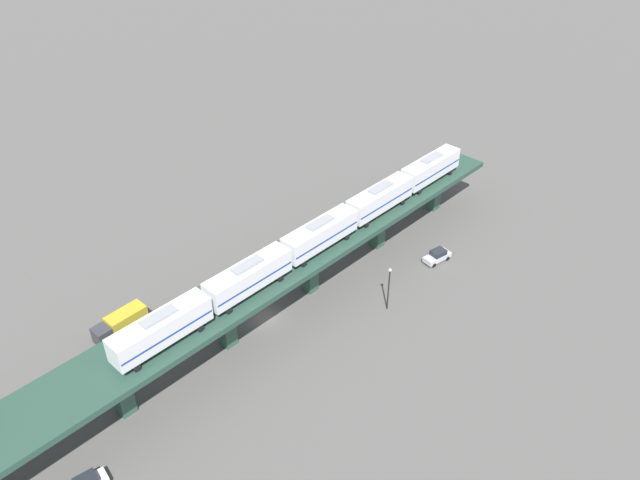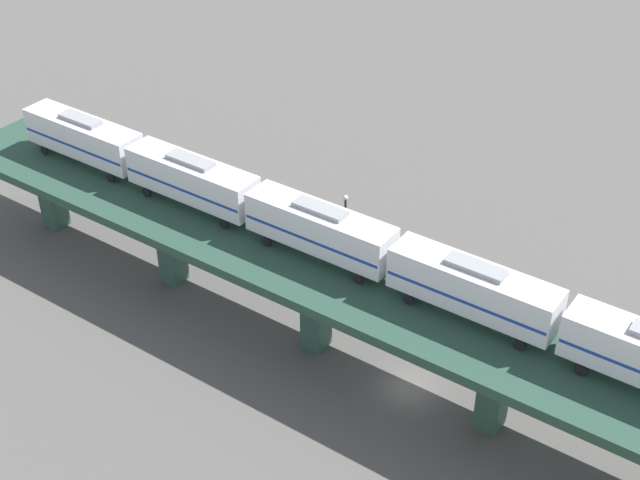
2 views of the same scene
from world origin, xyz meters
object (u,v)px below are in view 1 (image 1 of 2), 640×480
(subway_train, at_px, (320,234))
(street_car_silver, at_px, (437,256))
(delivery_truck, at_px, (121,324))
(street_lamp, at_px, (389,285))

(subway_train, xyz_separation_m, street_car_silver, (-7.12, -17.81, -9.09))
(subway_train, relative_size, street_car_silver, 13.56)
(subway_train, height_order, street_car_silver, subway_train)
(subway_train, bearing_deg, delivery_truck, 64.37)
(street_car_silver, height_order, street_lamp, street_lamp)
(street_car_silver, height_order, delivery_truck, delivery_truck)
(subway_train, xyz_separation_m, street_lamp, (-9.02, -4.09, -5.92))
(street_car_silver, xyz_separation_m, street_lamp, (-1.90, 13.71, 3.17))
(street_car_silver, xyz_separation_m, delivery_truck, (18.88, 42.32, 0.82))
(subway_train, distance_m, street_car_silver, 21.23)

